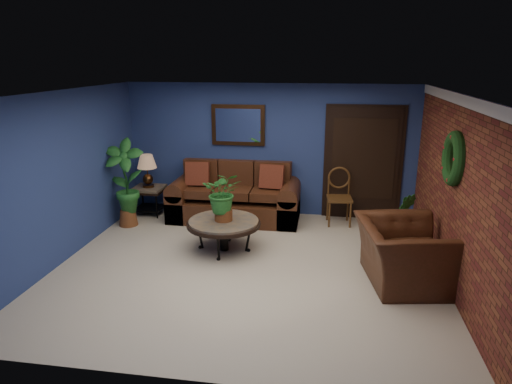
% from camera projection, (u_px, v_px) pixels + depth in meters
% --- Properties ---
extents(floor, '(5.50, 5.50, 0.00)m').
position_uv_depth(floor, '(247.00, 267.00, 6.67)').
color(floor, '#BEB59D').
rests_on(floor, ground).
extents(wall_back, '(5.50, 0.04, 2.50)m').
position_uv_depth(wall_back, '(270.00, 150.00, 8.69)').
color(wall_back, navy).
rests_on(wall_back, ground).
extents(wall_left, '(0.04, 5.00, 2.50)m').
position_uv_depth(wall_left, '(64.00, 177.00, 6.73)').
color(wall_left, navy).
rests_on(wall_left, ground).
extents(wall_right_brick, '(0.04, 5.00, 2.50)m').
position_uv_depth(wall_right_brick, '(455.00, 193.00, 5.91)').
color(wall_right_brick, brown).
rests_on(wall_right_brick, ground).
extents(ceiling, '(5.50, 5.00, 0.02)m').
position_uv_depth(ceiling, '(246.00, 93.00, 5.97)').
color(ceiling, silver).
rests_on(ceiling, wall_back).
extents(crown_molding, '(0.03, 5.00, 0.14)m').
position_uv_depth(crown_molding, '(465.00, 101.00, 5.58)').
color(crown_molding, white).
rests_on(crown_molding, wall_right_brick).
extents(wall_mirror, '(1.02, 0.06, 0.77)m').
position_uv_depth(wall_mirror, '(238.00, 125.00, 8.61)').
color(wall_mirror, '#452612').
rests_on(wall_mirror, wall_back).
extents(closet_door, '(1.44, 0.06, 2.18)m').
position_uv_depth(closet_door, '(363.00, 164.00, 8.46)').
color(closet_door, black).
rests_on(closet_door, wall_back).
extents(wreath, '(0.16, 0.72, 0.72)m').
position_uv_depth(wreath, '(454.00, 159.00, 5.84)').
color(wreath, black).
rests_on(wreath, wall_right_brick).
extents(sofa, '(2.41, 1.04, 1.08)m').
position_uv_depth(sofa, '(236.00, 200.00, 8.64)').
color(sofa, '#431F13').
rests_on(sofa, ground).
extents(coffee_table, '(1.16, 1.16, 0.50)m').
position_uv_depth(coffee_table, '(224.00, 224.00, 7.15)').
color(coffee_table, '#494540').
rests_on(coffee_table, ground).
extents(end_table, '(0.60, 0.60, 0.55)m').
position_uv_depth(end_table, '(149.00, 193.00, 8.84)').
color(end_table, '#494540').
rests_on(end_table, ground).
extents(table_lamp, '(0.37, 0.37, 0.61)m').
position_uv_depth(table_lamp, '(147.00, 167.00, 8.69)').
color(table_lamp, '#452612').
rests_on(table_lamp, end_table).
extents(side_chair, '(0.48, 0.48, 1.03)m').
position_uv_depth(side_chair, '(339.00, 192.00, 8.32)').
color(side_chair, '#553418').
rests_on(side_chair, ground).
extents(armchair, '(1.32, 1.45, 0.84)m').
position_uv_depth(armchair, '(403.00, 253.00, 6.12)').
color(armchair, '#431F13').
rests_on(armchair, ground).
extents(coffee_plant, '(0.64, 0.57, 0.79)m').
position_uv_depth(coffee_plant, '(223.00, 194.00, 7.01)').
color(coffee_plant, brown).
rests_on(coffee_plant, coffee_table).
extents(floor_plant, '(0.41, 0.34, 0.86)m').
position_uv_depth(floor_plant, '(402.00, 216.00, 7.46)').
color(floor_plant, brown).
rests_on(floor_plant, ground).
extents(tall_plant, '(0.75, 0.54, 1.59)m').
position_uv_depth(tall_plant, '(125.00, 179.00, 8.11)').
color(tall_plant, brown).
rests_on(tall_plant, ground).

